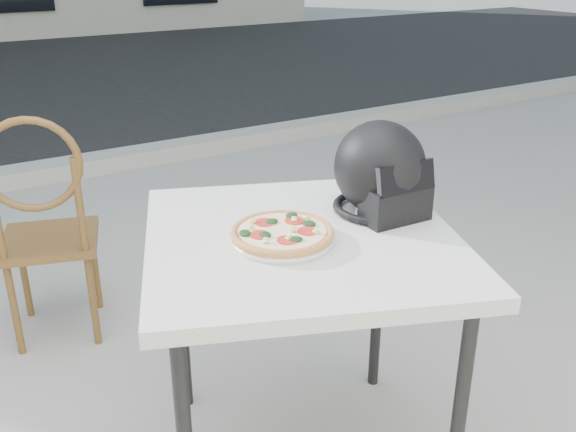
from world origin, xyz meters
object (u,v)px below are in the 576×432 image
plate (282,239)px  helmet (381,173)px  cafe_chair_main (44,219)px  cafe_table_main (302,258)px  pizza (282,232)px

plate → helmet: 0.39m
cafe_chair_main → helmet: bearing=142.2°
helmet → cafe_chair_main: helmet is taller
cafe_table_main → pizza: size_ratio=3.10×
pizza → cafe_chair_main: 1.30m
cafe_table_main → helmet: 0.36m
plate → cafe_chair_main: bearing=109.4°
pizza → helmet: bearing=4.6°
helmet → cafe_chair_main: 1.46m
pizza → helmet: 0.38m
cafe_table_main → helmet: bearing=3.0°
cafe_table_main → pizza: 0.13m
plate → cafe_chair_main: cafe_chair_main is taller
pizza → cafe_chair_main: cafe_chair_main is taller
cafe_table_main → pizza: (-0.07, -0.01, 0.11)m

